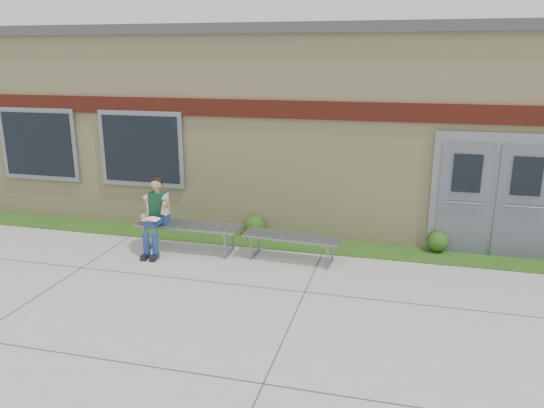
# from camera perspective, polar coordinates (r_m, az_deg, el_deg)

# --- Properties ---
(ground) EXTENTS (80.00, 80.00, 0.00)m
(ground) POSITION_cam_1_polar(r_m,az_deg,el_deg) (8.29, -4.03, -10.14)
(ground) COLOR #9E9E99
(ground) RESTS_ON ground
(grass_strip) EXTENTS (16.00, 0.80, 0.02)m
(grass_strip) POSITION_cam_1_polar(r_m,az_deg,el_deg) (10.59, 0.38, -4.13)
(grass_strip) COLOR #214412
(grass_strip) RESTS_ON ground
(school_building) EXTENTS (16.20, 6.22, 4.20)m
(school_building) POSITION_cam_1_polar(r_m,az_deg,el_deg) (13.35, 3.94, 9.24)
(school_building) COLOR beige
(school_building) RESTS_ON ground
(bench_left) EXTENTS (2.01, 0.56, 0.52)m
(bench_left) POSITION_cam_1_polar(r_m,az_deg,el_deg) (10.18, -8.95, -2.82)
(bench_left) COLOR slate
(bench_left) RESTS_ON ground
(bench_right) EXTENTS (1.81, 0.63, 0.46)m
(bench_right) POSITION_cam_1_polar(r_m,az_deg,el_deg) (9.61, 2.13, -4.06)
(bench_right) COLOR slate
(bench_right) RESTS_ON ground
(girl) EXTENTS (0.50, 0.82, 1.43)m
(girl) POSITION_cam_1_polar(r_m,az_deg,el_deg) (10.12, -12.40, -0.99)
(girl) COLOR navy
(girl) RESTS_ON ground
(shrub_mid) EXTENTS (0.43, 0.43, 0.43)m
(shrub_mid) POSITION_cam_1_polar(r_m,az_deg,el_deg) (10.87, -1.91, -2.36)
(shrub_mid) COLOR #214412
(shrub_mid) RESTS_ON grass_strip
(shrub_east) EXTENTS (0.39, 0.39, 0.39)m
(shrub_east) POSITION_cam_1_polar(r_m,az_deg,el_deg) (10.51, 17.39, -3.88)
(shrub_east) COLOR #214412
(shrub_east) RESTS_ON grass_strip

